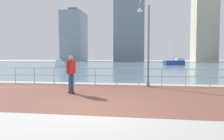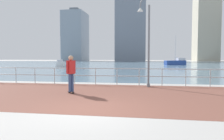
# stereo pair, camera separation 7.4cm
# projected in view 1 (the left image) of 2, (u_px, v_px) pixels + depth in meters

# --- Properties ---
(ground) EXTENTS (220.00, 220.00, 0.00)m
(ground) POSITION_uv_depth(u_px,v_px,m) (136.00, 66.00, 46.51)
(ground) COLOR #ADAAA5
(brick_paving) EXTENTS (28.00, 7.31, 0.01)m
(brick_paving) POSITION_uv_depth(u_px,v_px,m) (107.00, 95.00, 9.98)
(brick_paving) COLOR brown
(brick_paving) RESTS_ON ground
(harbor_water) EXTENTS (180.00, 88.00, 0.00)m
(harbor_water) POSITION_uv_depth(u_px,v_px,m) (138.00, 64.00, 58.01)
(harbor_water) COLOR slate
(harbor_water) RESTS_ON ground
(waterfront_railing) EXTENTS (25.25, 0.06, 1.07)m
(waterfront_railing) POSITION_uv_depth(u_px,v_px,m) (117.00, 73.00, 13.54)
(waterfront_railing) COLOR #B2BCC1
(waterfront_railing) RESTS_ON ground
(lamppost) EXTENTS (0.79, 0.44, 5.39)m
(lamppost) POSITION_uv_depth(u_px,v_px,m) (146.00, 36.00, 12.60)
(lamppost) COLOR slate
(lamppost) RESTS_ON ground
(skateboarder) EXTENTS (0.40, 0.52, 1.83)m
(skateboarder) POSITION_uv_depth(u_px,v_px,m) (71.00, 71.00, 10.27)
(skateboarder) COLOR black
(skateboarder) RESTS_ON ground
(sailboat_yellow) EXTENTS (2.42, 4.35, 5.84)m
(sailboat_yellow) POSITION_uv_depth(u_px,v_px,m) (59.00, 64.00, 40.99)
(sailboat_yellow) COLOR white
(sailboat_yellow) RESTS_ON ground
(sailboat_navy) EXTENTS (5.22, 3.30, 7.03)m
(sailboat_navy) POSITION_uv_depth(u_px,v_px,m) (175.00, 62.00, 50.56)
(sailboat_navy) COLOR #284799
(sailboat_navy) RESTS_ON ground
(tower_steel) EXTENTS (10.08, 13.25, 44.96)m
(tower_steel) POSITION_uv_depth(u_px,v_px,m) (204.00, 17.00, 103.42)
(tower_steel) COLOR #B2AD99
(tower_steel) RESTS_ON ground
(tower_glass) EXTENTS (10.84, 15.18, 27.45)m
(tower_glass) POSITION_uv_depth(u_px,v_px,m) (74.00, 37.00, 112.89)
(tower_glass) COLOR #8493A3
(tower_glass) RESTS_ON ground
(tower_concrete) EXTENTS (13.72, 14.42, 30.52)m
(tower_concrete) POSITION_uv_depth(u_px,v_px,m) (130.00, 31.00, 100.97)
(tower_concrete) COLOR slate
(tower_concrete) RESTS_ON ground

